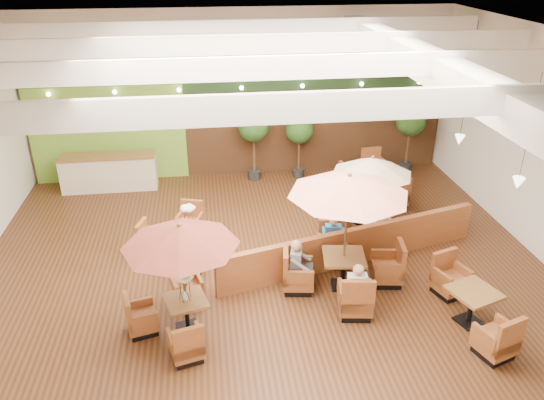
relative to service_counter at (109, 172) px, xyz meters
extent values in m
plane|color=#381E0F|center=(4.40, -5.10, -0.58)|extent=(14.00, 14.00, 0.00)
cube|color=silver|center=(4.40, 0.90, 2.17)|extent=(14.00, 0.04, 5.50)
cube|color=silver|center=(4.40, -11.10, 2.17)|extent=(14.00, 0.04, 5.50)
cube|color=white|center=(4.40, -5.10, 4.92)|extent=(14.00, 12.00, 0.04)
cube|color=brown|center=(4.40, 0.84, 1.02)|extent=(13.90, 0.10, 3.20)
cube|color=#1E3819|center=(4.40, 0.83, 2.47)|extent=(13.90, 0.12, 0.35)
cube|color=#70A830|center=(0.00, 0.78, 1.02)|extent=(5.00, 0.08, 3.20)
cube|color=black|center=(0.00, 0.70, 1.82)|extent=(2.60, 0.08, 0.70)
cube|color=white|center=(7.90, -5.10, 4.37)|extent=(0.60, 11.00, 0.60)
cube|color=white|center=(4.40, -9.10, 4.57)|extent=(13.60, 0.12, 0.45)
cube|color=white|center=(4.40, -6.40, 4.57)|extent=(13.60, 0.12, 0.45)
cube|color=white|center=(4.40, -3.80, 4.57)|extent=(13.60, 0.12, 0.45)
cube|color=white|center=(4.40, -1.10, 4.57)|extent=(13.60, 0.12, 0.45)
cylinder|color=black|center=(10.20, -6.10, 3.32)|extent=(0.01, 0.01, 3.20)
cone|color=white|center=(10.20, -6.10, 1.72)|extent=(0.28, 0.28, 0.28)
cylinder|color=black|center=(10.20, -3.10, 3.32)|extent=(0.01, 0.01, 3.20)
cone|color=white|center=(10.20, -3.10, 1.72)|extent=(0.28, 0.28, 0.28)
sphere|color=#FFEAC6|center=(-1.60, 0.60, 2.47)|extent=(0.14, 0.14, 0.14)
sphere|color=#FFEAC6|center=(0.40, 0.60, 2.47)|extent=(0.14, 0.14, 0.14)
sphere|color=#FFEAC6|center=(2.40, 0.60, 2.47)|extent=(0.14, 0.14, 0.14)
sphere|color=#FFEAC6|center=(4.40, 0.60, 2.47)|extent=(0.14, 0.14, 0.14)
sphere|color=#FFEAC6|center=(6.40, 0.60, 2.47)|extent=(0.14, 0.14, 0.14)
sphere|color=#FFEAC6|center=(8.40, 0.60, 2.47)|extent=(0.14, 0.14, 0.14)
sphere|color=#FFEAC6|center=(10.40, 0.60, 2.47)|extent=(0.14, 0.14, 0.14)
cube|color=beige|center=(0.00, 0.00, -0.03)|extent=(3.00, 0.70, 1.10)
cube|color=brown|center=(0.00, 0.00, 0.57)|extent=(3.00, 0.75, 0.06)
cube|color=brown|center=(6.62, -5.42, -0.09)|extent=(6.93, 2.07, 0.99)
cube|color=brown|center=(2.55, -7.38, 0.11)|extent=(1.00, 1.00, 0.06)
cylinder|color=black|center=(2.55, -7.38, -0.23)|extent=(0.10, 0.10, 0.64)
cube|color=black|center=(2.55, -7.38, -0.56)|extent=(0.53, 0.53, 0.04)
cube|color=brown|center=(2.55, -8.30, -0.29)|extent=(0.73, 0.73, 0.31)
cube|color=brown|center=(2.49, -8.54, -0.01)|extent=(0.60, 0.25, 0.67)
cube|color=brown|center=(2.28, -8.37, -0.10)|extent=(0.21, 0.53, 0.27)
cube|color=brown|center=(2.82, -8.23, -0.10)|extent=(0.21, 0.53, 0.27)
cube|color=black|center=(2.55, -8.30, -0.52)|extent=(0.65, 0.65, 0.13)
cube|color=brown|center=(2.55, -6.47, -0.29)|extent=(0.73, 0.73, 0.31)
cube|color=brown|center=(2.61, -6.23, -0.01)|extent=(0.60, 0.25, 0.67)
cube|color=brown|center=(2.82, -6.40, -0.10)|extent=(0.21, 0.53, 0.27)
cube|color=brown|center=(2.28, -6.54, -0.10)|extent=(0.21, 0.53, 0.27)
cube|color=black|center=(2.55, -6.47, -0.52)|extent=(0.65, 0.65, 0.13)
cube|color=brown|center=(1.64, -7.38, -0.29)|extent=(0.73, 0.73, 0.31)
cube|color=brown|center=(1.88, -7.45, -0.01)|extent=(0.25, 0.60, 0.67)
cube|color=brown|center=(1.56, -7.11, -0.10)|extent=(0.53, 0.21, 0.27)
cube|color=brown|center=(1.71, -7.65, -0.10)|extent=(0.53, 0.21, 0.27)
cube|color=black|center=(1.64, -7.38, -0.52)|extent=(0.65, 0.65, 0.13)
cylinder|color=brown|center=(2.55, -7.38, 0.62)|extent=(0.06, 0.06, 2.41)
cone|color=#5E241B|center=(2.55, -7.38, 1.64)|extent=(2.31, 2.31, 0.45)
sphere|color=brown|center=(2.55, -7.38, 1.87)|extent=(0.10, 0.10, 0.10)
cylinder|color=silver|center=(2.55, -7.38, 0.25)|extent=(0.10, 0.10, 0.22)
cube|color=brown|center=(6.13, -6.35, 0.22)|extent=(1.08, 1.08, 0.07)
cylinder|color=black|center=(6.13, -6.35, -0.17)|extent=(0.11, 0.11, 0.74)
cube|color=black|center=(6.13, -6.35, -0.56)|extent=(0.57, 0.57, 0.04)
cube|color=brown|center=(6.13, -7.40, -0.25)|extent=(0.78, 0.78, 0.36)
cube|color=brown|center=(6.17, -7.69, 0.09)|extent=(0.70, 0.21, 0.78)
cube|color=brown|center=(5.81, -7.36, -0.03)|extent=(0.18, 0.62, 0.31)
cube|color=brown|center=(6.45, -7.45, -0.03)|extent=(0.18, 0.62, 0.31)
cube|color=black|center=(6.13, -7.40, -0.51)|extent=(0.70, 0.70, 0.16)
cube|color=brown|center=(6.13, -5.29, -0.25)|extent=(0.78, 0.78, 0.36)
cube|color=brown|center=(6.09, -5.00, 0.09)|extent=(0.70, 0.21, 0.78)
cube|color=brown|center=(6.45, -5.33, -0.03)|extent=(0.18, 0.62, 0.31)
cube|color=brown|center=(5.81, -5.24, -0.03)|extent=(0.18, 0.62, 0.31)
cube|color=black|center=(6.13, -5.29, -0.51)|extent=(0.70, 0.70, 0.16)
cube|color=brown|center=(5.07, -6.35, -0.25)|extent=(0.78, 0.78, 0.36)
cube|color=brown|center=(5.36, -6.30, 0.09)|extent=(0.21, 0.70, 0.78)
cube|color=brown|center=(5.12, -6.03, -0.03)|extent=(0.62, 0.18, 0.31)
cube|color=brown|center=(5.02, -6.67, -0.03)|extent=(0.62, 0.18, 0.31)
cube|color=black|center=(5.07, -6.35, -0.51)|extent=(0.70, 0.70, 0.16)
cube|color=brown|center=(7.19, -6.35, -0.25)|extent=(0.78, 0.78, 0.36)
cube|color=brown|center=(6.90, -6.39, 0.09)|extent=(0.21, 0.70, 0.78)
cube|color=brown|center=(7.14, -6.67, -0.03)|extent=(0.62, 0.18, 0.31)
cube|color=brown|center=(7.24, -6.03, -0.03)|extent=(0.62, 0.18, 0.31)
cube|color=black|center=(7.19, -6.35, -0.51)|extent=(0.70, 0.70, 0.16)
cylinder|color=brown|center=(6.13, -6.35, 0.81)|extent=(0.06, 0.06, 2.79)
cone|color=#C97361|center=(6.13, -6.35, 2.02)|extent=(2.68, 2.68, 0.45)
sphere|color=brown|center=(6.13, -6.35, 2.25)|extent=(0.10, 0.10, 0.10)
cube|color=brown|center=(7.42, -4.04, 0.06)|extent=(0.99, 0.99, 0.05)
cylinder|color=black|center=(7.42, -4.04, -0.25)|extent=(0.09, 0.09, 0.59)
cube|color=black|center=(7.42, -4.04, -0.57)|extent=(0.53, 0.53, 0.04)
cube|color=brown|center=(7.42, -4.89, -0.32)|extent=(0.72, 0.72, 0.29)
cube|color=brown|center=(7.33, -5.10, -0.05)|extent=(0.54, 0.30, 0.62)
cube|color=brown|center=(7.18, -4.99, -0.14)|extent=(0.26, 0.48, 0.25)
cube|color=brown|center=(7.65, -4.79, -0.14)|extent=(0.26, 0.48, 0.25)
cube|color=black|center=(7.42, -4.89, -0.52)|extent=(0.64, 0.64, 0.12)
cube|color=brown|center=(7.42, -3.19, -0.32)|extent=(0.72, 0.72, 0.29)
cube|color=brown|center=(7.51, -2.98, -0.05)|extent=(0.54, 0.30, 0.62)
cube|color=brown|center=(7.65, -3.09, -0.14)|extent=(0.26, 0.48, 0.25)
cube|color=brown|center=(7.18, -3.29, -0.14)|extent=(0.26, 0.48, 0.25)
cube|color=black|center=(7.42, -3.19, -0.52)|extent=(0.64, 0.64, 0.12)
cube|color=brown|center=(6.57, -4.04, -0.32)|extent=(0.72, 0.72, 0.29)
cube|color=brown|center=(6.78, -4.13, -0.05)|extent=(0.30, 0.54, 0.62)
cube|color=brown|center=(6.47, -3.80, -0.14)|extent=(0.48, 0.26, 0.25)
cube|color=brown|center=(6.67, -4.28, -0.14)|extent=(0.48, 0.26, 0.25)
cube|color=black|center=(6.57, -4.04, -0.52)|extent=(0.64, 0.64, 0.12)
cylinder|color=brown|center=(7.42, -4.04, 0.53)|extent=(0.06, 0.06, 2.23)
cone|color=tan|center=(7.42, -4.04, 1.47)|extent=(2.14, 2.14, 0.45)
sphere|color=brown|center=(7.42, -4.04, 1.70)|extent=(0.10, 0.10, 0.10)
cube|color=brown|center=(2.60, -4.36, 0.13)|extent=(1.05, 1.05, 0.06)
cylinder|color=black|center=(2.60, -4.36, -0.21)|extent=(0.10, 0.10, 0.66)
cube|color=black|center=(2.60, -4.36, -0.56)|extent=(0.56, 0.56, 0.04)
cube|color=brown|center=(2.60, -5.31, -0.28)|extent=(0.77, 0.77, 0.32)
cube|color=brown|center=(2.67, -5.56, 0.01)|extent=(0.62, 0.27, 0.70)
cube|color=brown|center=(2.32, -5.23, -0.09)|extent=(0.23, 0.55, 0.28)
cube|color=brown|center=(2.87, -5.39, -0.09)|extent=(0.23, 0.55, 0.28)
cube|color=black|center=(2.60, -5.31, -0.51)|extent=(0.68, 0.68, 0.14)
cube|color=brown|center=(2.60, -3.42, -0.28)|extent=(0.77, 0.77, 0.32)
cube|color=brown|center=(2.52, -3.17, 0.01)|extent=(0.62, 0.27, 0.70)
cube|color=brown|center=(2.87, -3.50, -0.09)|extent=(0.23, 0.55, 0.28)
cube|color=brown|center=(2.32, -3.34, -0.09)|extent=(0.23, 0.55, 0.28)
cube|color=black|center=(2.60, -3.42, -0.51)|extent=(0.68, 0.68, 0.14)
cube|color=brown|center=(1.65, -4.36, -0.28)|extent=(0.77, 0.77, 0.32)
cube|color=brown|center=(1.90, -4.29, 0.01)|extent=(0.27, 0.62, 0.70)
cube|color=brown|center=(1.74, -4.09, -0.09)|extent=(0.55, 0.23, 0.28)
cube|color=brown|center=(1.57, -4.64, -0.09)|extent=(0.55, 0.23, 0.28)
cube|color=black|center=(1.65, -4.36, -0.51)|extent=(0.68, 0.68, 0.14)
cylinder|color=silver|center=(2.60, -4.36, 0.27)|extent=(0.10, 0.10, 0.22)
cube|color=brown|center=(8.47, -7.98, 0.18)|extent=(1.15, 1.15, 0.06)
cylinder|color=black|center=(8.47, -7.98, -0.19)|extent=(0.11, 0.11, 0.70)
cube|color=black|center=(8.47, -7.98, -0.56)|extent=(0.61, 0.61, 0.04)
cube|color=brown|center=(8.47, -9.00, -0.26)|extent=(0.84, 0.84, 0.34)
cube|color=brown|center=(8.38, -9.26, 0.06)|extent=(0.66, 0.31, 0.75)
cube|color=brown|center=(8.17, -9.09, -0.05)|extent=(0.27, 0.58, 0.30)
cube|color=brown|center=(8.76, -8.90, -0.05)|extent=(0.27, 0.58, 0.30)
cube|color=black|center=(8.47, -9.00, -0.51)|extent=(0.74, 0.74, 0.15)
cube|color=brown|center=(8.47, -6.97, -0.26)|extent=(0.84, 0.84, 0.34)
cube|color=brown|center=(8.55, -6.71, 0.06)|extent=(0.66, 0.31, 0.75)
cube|color=brown|center=(8.76, -6.87, -0.05)|extent=(0.27, 0.58, 0.30)
cube|color=brown|center=(8.17, -7.07, -0.05)|extent=(0.27, 0.58, 0.30)
cube|color=black|center=(8.47, -6.97, -0.51)|extent=(0.74, 0.74, 0.15)
cube|color=brown|center=(8.73, -1.44, 0.22)|extent=(1.05, 1.05, 0.07)
cylinder|color=black|center=(8.73, -1.44, -0.17)|extent=(0.11, 0.11, 0.73)
cube|color=black|center=(8.73, -1.44, -0.56)|extent=(0.56, 0.56, 0.04)
cube|color=brown|center=(8.73, -2.50, -0.25)|extent=(0.77, 0.77, 0.35)
cube|color=brown|center=(8.69, -2.78, 0.08)|extent=(0.70, 0.19, 0.78)
cube|color=brown|center=(8.41, -2.54, -0.03)|extent=(0.16, 0.62, 0.31)
cube|color=brown|center=(9.05, -2.46, -0.03)|extent=(0.16, 0.62, 0.31)
cube|color=black|center=(8.73, -2.50, -0.51)|extent=(0.68, 0.68, 0.16)
cube|color=brown|center=(8.73, -0.39, -0.25)|extent=(0.77, 0.77, 0.35)
cube|color=brown|center=(8.76, -0.10, 0.08)|extent=(0.70, 0.19, 0.78)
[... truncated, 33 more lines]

